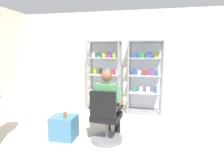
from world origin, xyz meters
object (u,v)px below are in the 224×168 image
Objects in this scene: tea_glass at (65,115)px; office_chair at (106,121)px; seated_shopkeeper at (108,101)px; storage_crate at (64,127)px; display_cabinet_right at (145,76)px; display_cabinet_left at (105,76)px.

office_chair is at bearing 5.40° from tea_glass.
seated_shopkeeper reaches higher than storage_crate.
display_cabinet_right is at bearing 53.20° from storage_crate.
display_cabinet_left reaches higher than tea_glass.
seated_shopkeeper is 0.97m from storage_crate.
tea_glass is at bearing -46.48° from storage_crate.
display_cabinet_right is 2.45m from tea_glass.
tea_glass is (0.07, -0.07, 0.27)m from storage_crate.
display_cabinet_left is at bearing 103.97° from office_chair.
display_cabinet_right reaches higher than office_chair.
seated_shopkeeper is at bearing -74.43° from display_cabinet_left.
tea_glass is (-0.75, -0.23, -0.23)m from seated_shopkeeper.
seated_shopkeeper is at bearing 17.26° from tea_glass.
seated_shopkeeper is (-0.61, -1.75, -0.25)m from display_cabinet_right.
display_cabinet_left is 17.43× the size of tea_glass.
display_cabinet_left is 2.08m from storage_crate.
tea_glass is (-0.26, -1.98, -0.49)m from display_cabinet_left.
storage_crate is (-0.80, -0.00, -0.18)m from office_chair.
display_cabinet_right is 4.31× the size of storage_crate.
tea_glass is at bearing -162.74° from seated_shopkeeper.
display_cabinet_left is at bearing 105.57° from seated_shopkeeper.
display_cabinet_right is 2.09m from office_chair.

